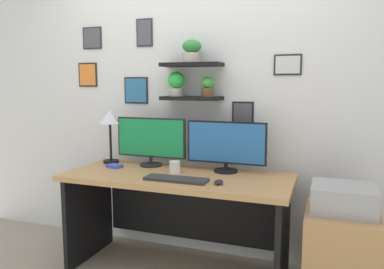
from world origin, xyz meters
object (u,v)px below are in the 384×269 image
Objects in this scene: monitor_right at (226,145)px; computer_mouse at (219,182)px; coffee_mug at (175,167)px; drawer_cabinet at (340,258)px; desk_lamp at (110,121)px; monitor_left at (151,140)px; desk at (180,200)px; keyboard at (176,179)px; scissors_tray at (114,166)px; printer at (343,199)px.

monitor_right is 6.72× the size of computer_mouse.
drawer_cabinet is (1.17, -0.07, -0.49)m from coffee_mug.
monitor_right is 6.72× the size of coffee_mug.
desk_lamp is at bearing -179.48° from monitor_right.
monitor_right is (0.62, 0.00, -0.01)m from monitor_left.
keyboard is (0.06, -0.21, 0.22)m from desk.
scissors_tray is (-0.92, 0.21, -0.00)m from computer_mouse.
desk_lamp is at bearing 165.94° from coffee_mug.
keyboard is (-0.25, -0.38, -0.19)m from monitor_right.
monitor_right is at bearing 26.26° from coffee_mug.
monitor_right is at bearing 163.29° from printer.
keyboard is 3.67× the size of scissors_tray.
scissors_tray is at bearing -169.15° from monitor_right.
desk is 1.16m from drawer_cabinet.
computer_mouse is at bearing 0.91° from keyboard.
desk_lamp reaches higher than coffee_mug.
desk_lamp is at bearing 129.23° from scissors_tray.
keyboard is 1.08m from printer.
monitor_left is at bearing 152.59° from desk.
monitor_left is 0.56m from keyboard.
printer is at bearing -9.67° from monitor_left.
monitor_right is 1.37× the size of keyboard.
coffee_mug is 0.75× the size of scissors_tray.
coffee_mug is (-0.03, -0.01, 0.25)m from desk.
drawer_cabinet is (0.82, -0.25, -0.65)m from monitor_right.
monitor_right is 1.07m from drawer_cabinet.
desk_lamp is (-1.04, 0.36, 0.33)m from computer_mouse.
drawer_cabinet is at bearing -9.67° from monitor_left.
keyboard is at bearing -45.29° from monitor_left.
monitor_left reaches higher than drawer_cabinet.
desk_lamp is at bearing 172.56° from drawer_cabinet.
monitor_left reaches higher than keyboard.
printer is (1.13, -0.08, 0.16)m from desk.
monitor_right reaches higher than printer.
monitor_right is 0.99× the size of drawer_cabinet.
monitor_right is at bearing 97.47° from computer_mouse.
monitor_right is 0.90m from scissors_tray.
desk is at bearing -12.64° from desk_lamp.
monitor_left is at bearing 151.15° from computer_mouse.
monitor_left is at bearing -180.00° from monitor_right.
scissors_tray is 0.32× the size of printer.
desk_lamp is 1.99m from drawer_cabinet.
monitor_right is 0.42m from coffee_mug.
keyboard reaches higher than desk.
desk is 3.78× the size of keyboard.
drawer_cabinet is at bearing 6.91° from keyboard.
monitor_right is at bearing 56.09° from keyboard.
computer_mouse is 0.94m from scissors_tray.
desk_lamp is 1.16× the size of printer.
coffee_mug is at bearing -165.11° from desk.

